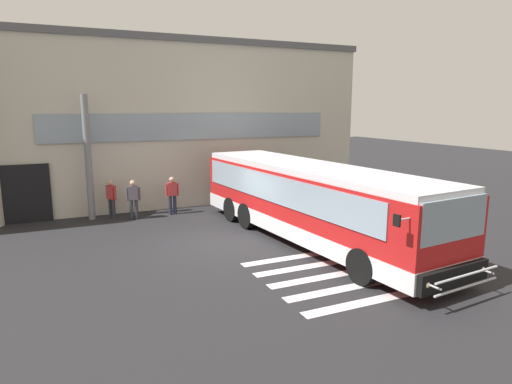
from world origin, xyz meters
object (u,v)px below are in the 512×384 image
bus_main_foreground (311,204)px  passenger_by_doorway (133,197)px  passenger_at_curb_edge (172,194)px  passenger_near_column (111,197)px  entry_support_column (88,158)px  safety_bollard_yellow (227,206)px

bus_main_foreground → passenger_by_doorway: (-5.18, 5.72, -0.37)m
passenger_by_doorway → passenger_at_curb_edge: same height
bus_main_foreground → passenger_near_column: bearing=133.9°
bus_main_foreground → passenger_by_doorway: 7.72m
entry_support_column → bus_main_foreground: 9.46m
passenger_near_column → safety_bollard_yellow: passenger_near_column is taller
entry_support_column → safety_bollard_yellow: 6.12m
entry_support_column → passenger_near_column: (0.80, -0.21, -1.67)m
passenger_at_curb_edge → safety_bollard_yellow: size_ratio=1.86×
entry_support_column → bus_main_foreground: size_ratio=0.43×
passenger_by_doorway → passenger_at_curb_edge: 1.71m
bus_main_foreground → passenger_at_curb_edge: (-3.48, 5.91, -0.41)m
entry_support_column → safety_bollard_yellow: entry_support_column is taller
entry_support_column → passenger_by_doorway: bearing=-24.1°
bus_main_foreground → safety_bollard_yellow: 4.93m
bus_main_foreground → safety_bollard_yellow: bearing=106.5°
passenger_by_doorway → passenger_at_curb_edge: (1.70, 0.19, -0.03)m
entry_support_column → passenger_at_curb_edge: 3.77m
passenger_by_doorway → safety_bollard_yellow: size_ratio=1.86×
passenger_near_column → passenger_by_doorway: size_ratio=1.00×
safety_bollard_yellow → entry_support_column: bearing=161.7°
safety_bollard_yellow → passenger_by_doorway: bearing=164.3°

